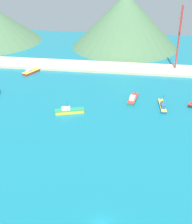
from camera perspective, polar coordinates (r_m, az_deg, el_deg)
name	(u,v)px	position (r m, az deg, el deg)	size (l,w,h in m)	color
ground	(114,148)	(94.50, 3.32, -6.69)	(260.00, 280.00, 0.50)	#146B7F
fishing_boat_0	(69,111)	(112.94, -5.01, 0.22)	(11.00, 5.74, 5.03)	gold
fishing_boat_3	(133,99)	(122.32, 6.84, 2.41)	(4.45, 10.62, 2.39)	#198466
fishing_boat_4	(162,106)	(118.88, 12.21, 1.13)	(2.85, 11.00, 5.30)	#14478C
fishing_boat_5	(31,72)	(152.28, -11.99, 7.32)	(6.84, 9.54, 5.43)	red
beach_strip	(126,68)	(154.83, 5.59, 8.09)	(247.00, 14.42, 1.20)	#C6B793
hill_central	(125,20)	(188.79, 5.48, 16.54)	(62.88, 62.88, 31.18)	#476B47
radio_tower	(179,39)	(153.21, 15.10, 13.01)	(3.10, 2.48, 30.99)	#B7332D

